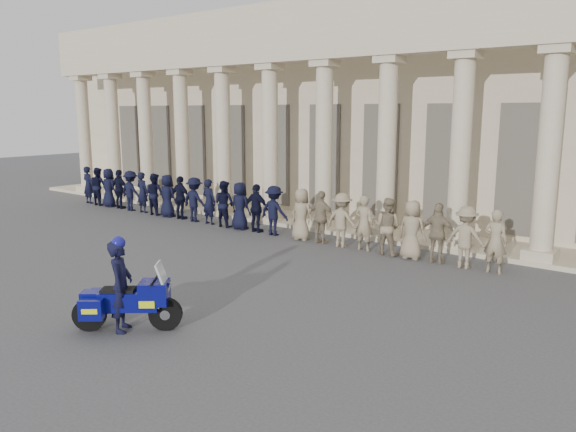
% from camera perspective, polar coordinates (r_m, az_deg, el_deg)
% --- Properties ---
extents(ground, '(90.00, 90.00, 0.00)m').
position_cam_1_polar(ground, '(14.76, -9.97, -7.24)').
color(ground, '#47474A').
rests_on(ground, ground).
extents(building, '(40.00, 12.50, 9.00)m').
position_cam_1_polar(building, '(26.29, 14.55, 10.39)').
color(building, '#C6B594').
rests_on(building, ground).
extents(officer_rank, '(20.39, 0.69, 1.82)m').
position_cam_1_polar(officer_rank, '(21.62, -5.20, 1.07)').
color(officer_rank, black).
rests_on(officer_rank, ground).
extents(motorcycle, '(1.88, 1.66, 1.45)m').
position_cam_1_polar(motorcycle, '(12.15, -15.96, -8.33)').
color(motorcycle, black).
rests_on(motorcycle, ground).
extents(rider, '(0.80, 0.83, 2.01)m').
position_cam_1_polar(rider, '(12.07, -16.63, -6.69)').
color(rider, black).
rests_on(rider, ground).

